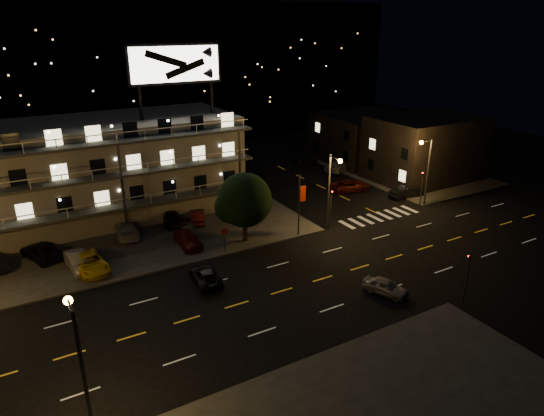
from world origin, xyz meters
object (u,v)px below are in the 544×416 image
lot_car_2 (89,263)px  lot_car_4 (188,232)px  road_car_east (386,287)px  road_car_west (206,275)px  lot_car_7 (127,229)px  tree (244,202)px  side_car_0 (407,192)px

lot_car_2 → lot_car_4: bearing=5.2°
road_car_east → road_car_west: (-11.59, 8.80, -0.00)m
lot_car_2 → lot_car_7: 7.21m
tree → road_car_west: size_ratio=1.55×
tree → road_car_east: tree is taller
lot_car_4 → road_car_east: 20.06m
road_car_east → side_car_0: bearing=19.8°
lot_car_2 → side_car_0: lot_car_2 is taller
lot_car_4 → lot_car_7: 6.16m
road_car_east → tree: bearing=88.6°
road_car_west → side_car_0: bearing=-160.1°
road_car_east → road_car_west: bearing=120.9°
lot_car_7 → side_car_0: (32.63, -5.22, -0.17)m
side_car_0 → road_car_west: (-29.30, -6.94, -0.10)m
tree → side_car_0: tree is taller
side_car_0 → lot_car_7: bearing=86.4°
road_car_west → lot_car_7: bearing=-68.1°
lot_car_4 → tree: bearing=-15.8°
tree → lot_car_4: size_ratio=1.79×
lot_car_2 → road_car_west: lot_car_2 is taller
side_car_0 → road_car_east: size_ratio=1.20×
side_car_0 → road_car_east: 23.69m
lot_car_4 → road_car_east: (9.85, -17.47, -0.19)m
lot_car_2 → lot_car_7: bearing=43.6°
road_car_east → lot_car_7: bearing=103.6°
tree → lot_car_2: tree is taller
lot_car_2 → road_car_east: bearing=-45.2°
lot_car_4 → lot_car_2: bearing=-147.7°
lot_car_4 → road_car_west: lot_car_4 is taller
lot_car_7 → side_car_0: size_ratio=1.17×
tree → lot_car_7: bearing=144.8°
lot_car_2 → side_car_0: (37.22, 0.34, -0.16)m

